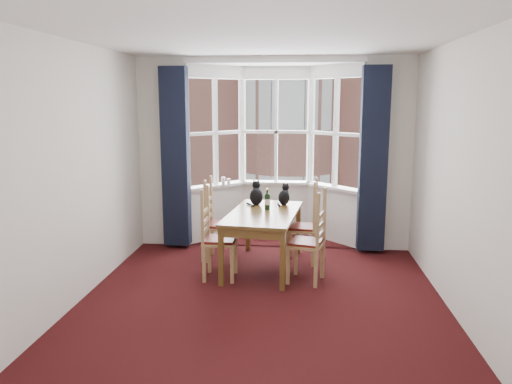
# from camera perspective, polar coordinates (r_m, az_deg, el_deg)

# --- Properties ---
(floor) EXTENTS (4.50, 4.50, 0.00)m
(floor) POSITION_cam_1_polar(r_m,az_deg,el_deg) (5.51, 0.55, -12.86)
(floor) COLOR black
(floor) RESTS_ON ground
(ceiling) EXTENTS (4.50, 4.50, 0.00)m
(ceiling) POSITION_cam_1_polar(r_m,az_deg,el_deg) (5.09, 0.60, 17.45)
(ceiling) COLOR white
(ceiling) RESTS_ON floor
(wall_left) EXTENTS (0.00, 4.50, 4.50)m
(wall_left) POSITION_cam_1_polar(r_m,az_deg,el_deg) (5.64, -20.13, 1.87)
(wall_left) COLOR silver
(wall_left) RESTS_ON floor
(wall_right) EXTENTS (0.00, 4.50, 4.50)m
(wall_right) POSITION_cam_1_polar(r_m,az_deg,el_deg) (5.34, 22.49, 1.27)
(wall_right) COLOR silver
(wall_right) RESTS_ON floor
(wall_near) EXTENTS (4.00, 0.00, 4.00)m
(wall_near) POSITION_cam_1_polar(r_m,az_deg,el_deg) (2.93, -3.02, -5.04)
(wall_near) COLOR silver
(wall_near) RESTS_ON floor
(wall_back_pier_left) EXTENTS (0.70, 0.12, 2.80)m
(wall_back_pier_left) POSITION_cam_1_polar(r_m,az_deg,el_deg) (7.62, -10.53, 4.42)
(wall_back_pier_left) COLOR silver
(wall_back_pier_left) RESTS_ON floor
(wall_back_pier_right) EXTENTS (0.70, 0.12, 2.80)m
(wall_back_pier_right) POSITION_cam_1_polar(r_m,az_deg,el_deg) (7.44, 14.84, 4.10)
(wall_back_pier_right) COLOR silver
(wall_back_pier_right) RESTS_ON floor
(bay_window) EXTENTS (2.76, 0.94, 2.80)m
(bay_window) POSITION_cam_1_polar(r_m,az_deg,el_deg) (7.84, 2.21, 4.76)
(bay_window) COLOR white
(bay_window) RESTS_ON floor
(curtain_left) EXTENTS (0.38, 0.22, 2.60)m
(curtain_left) POSITION_cam_1_polar(r_m,az_deg,el_deg) (7.39, -9.17, 3.89)
(curtain_left) COLOR black
(curtain_left) RESTS_ON floor
(curtain_right) EXTENTS (0.38, 0.22, 2.60)m
(curtain_right) POSITION_cam_1_polar(r_m,az_deg,el_deg) (7.23, 13.25, 3.60)
(curtain_right) COLOR black
(curtain_right) RESTS_ON floor
(dining_table) EXTENTS (1.01, 1.65, 0.75)m
(dining_table) POSITION_cam_1_polar(r_m,az_deg,el_deg) (6.47, 0.85, -3.02)
(dining_table) COLOR brown
(dining_table) RESTS_ON floor
(chair_left_near) EXTENTS (0.40, 0.42, 0.92)m
(chair_left_near) POSITION_cam_1_polar(r_m,az_deg,el_deg) (6.19, -4.97, -5.59)
(chair_left_near) COLOR #A68251
(chair_left_near) RESTS_ON floor
(chair_left_far) EXTENTS (0.42, 0.44, 0.92)m
(chair_left_far) POSITION_cam_1_polar(r_m,az_deg,el_deg) (6.91, -4.73, -3.88)
(chair_left_far) COLOR #A68251
(chair_left_far) RESTS_ON floor
(chair_right_near) EXTENTS (0.49, 0.51, 0.92)m
(chair_right_near) POSITION_cam_1_polar(r_m,az_deg,el_deg) (6.06, 6.56, -5.97)
(chair_right_near) COLOR #A68251
(chair_right_near) RESTS_ON floor
(chair_right_far) EXTENTS (0.44, 0.46, 0.92)m
(chair_right_far) POSITION_cam_1_polar(r_m,az_deg,el_deg) (6.78, 6.01, -4.18)
(chair_right_far) COLOR #A68251
(chair_right_far) RESTS_ON floor
(cat_left) EXTENTS (0.20, 0.27, 0.35)m
(cat_left) POSITION_cam_1_polar(r_m,az_deg,el_deg) (6.87, 0.03, -0.36)
(cat_left) COLOR black
(cat_left) RESTS_ON dining_table
(cat_right) EXTENTS (0.21, 0.25, 0.31)m
(cat_right) POSITION_cam_1_polar(r_m,az_deg,el_deg) (6.90, 3.24, -0.48)
(cat_right) COLOR black
(cat_right) RESTS_ON dining_table
(wine_bottle) EXTENTS (0.07, 0.07, 0.28)m
(wine_bottle) POSITION_cam_1_polar(r_m,az_deg,el_deg) (6.57, 1.30, -0.97)
(wine_bottle) COLOR black
(wine_bottle) RESTS_ON dining_table
(candle_tall) EXTENTS (0.06, 0.06, 0.12)m
(candle_tall) POSITION_cam_1_polar(r_m,az_deg,el_deg) (7.84, -3.78, 1.29)
(candle_tall) COLOR white
(candle_tall) RESTS_ON bay_window
(candle_short) EXTENTS (0.06, 0.06, 0.09)m
(candle_short) POSITION_cam_1_polar(r_m,az_deg,el_deg) (7.86, -3.15, 1.20)
(candle_short) COLOR white
(candle_short) RESTS_ON bay_window
(street) EXTENTS (80.00, 80.00, 0.00)m
(street) POSITION_cam_1_polar(r_m,az_deg,el_deg) (38.18, 4.49, -1.91)
(street) COLOR #333335
(street) RESTS_ON ground
(tenement_building) EXTENTS (18.40, 7.80, 15.20)m
(tenement_building) POSITION_cam_1_polar(r_m,az_deg,el_deg) (19.06, 4.03, 8.72)
(tenement_building) COLOR #995E4F
(tenement_building) RESTS_ON street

